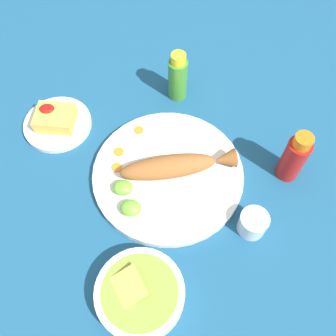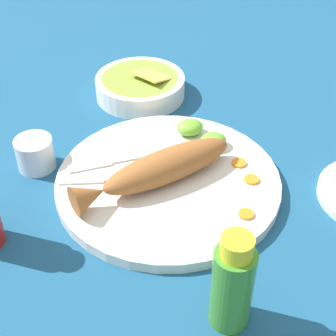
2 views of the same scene
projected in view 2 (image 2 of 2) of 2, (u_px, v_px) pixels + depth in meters
The scene contains 13 objects.
ground_plane at pixel (168, 186), 0.82m from camera, with size 4.00×4.00×0.00m, color navy.
main_plate at pixel (168, 182), 0.81m from camera, with size 0.35×0.35×0.02m, color silver.
fried_fish at pixel (158, 169), 0.78m from camera, with size 0.27×0.12×0.05m.
fork_near at pixel (110, 179), 0.80m from camera, with size 0.18×0.06×0.00m.
fork_far at pixel (117, 161), 0.84m from camera, with size 0.19×0.02×0.00m.
carrot_slice_near at pixel (246, 214), 0.74m from camera, with size 0.02×0.02×0.00m, color orange.
carrot_slice_mid at pixel (252, 180), 0.80m from camera, with size 0.02×0.02×0.00m, color orange.
carrot_slice_far at pixel (240, 164), 0.83m from camera, with size 0.02×0.02×0.00m, color orange.
lime_wedge_main at pixel (213, 141), 0.86m from camera, with size 0.04×0.04×0.02m, color #6BB233.
lime_wedge_side at pixel (190, 127), 0.89m from camera, with size 0.05×0.04×0.03m, color #6BB233.
hot_sauce_bottle_green at pixel (236, 283), 0.59m from camera, with size 0.05×0.05×0.14m.
salt_cup at pixel (35, 155), 0.84m from camera, with size 0.06×0.06×0.05m.
guacamole_bowl at pixel (140, 85), 1.02m from camera, with size 0.18×0.18×0.05m.
Camera 2 is at (-0.18, -0.59, 0.54)m, focal length 55.00 mm.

